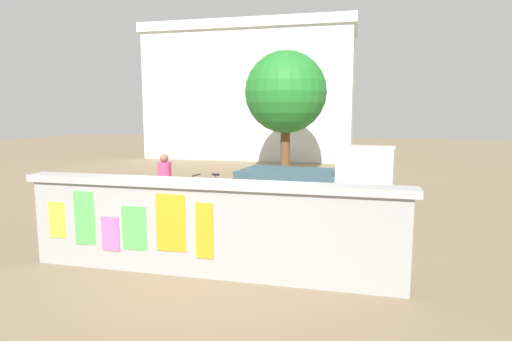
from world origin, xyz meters
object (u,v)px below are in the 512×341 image
(auto_rickshaw_truck, at_px, (323,186))
(motorcycle, at_px, (153,216))
(person_walking, at_px, (165,178))
(tree_roadside, at_px, (286,93))
(bicycle_near, at_px, (211,194))

(auto_rickshaw_truck, bearing_deg, motorcycle, -148.99)
(person_walking, distance_m, tree_roadside, 8.61)
(auto_rickshaw_truck, distance_m, motorcycle, 3.98)
(motorcycle, height_order, bicycle_near, bicycle_near)
(bicycle_near, height_order, person_walking, person_walking)
(motorcycle, relative_size, bicycle_near, 1.11)
(bicycle_near, bearing_deg, auto_rickshaw_truck, -17.99)
(person_walking, bearing_deg, tree_roadside, 78.31)
(person_walking, xyz_separation_m, tree_roadside, (1.67, 8.08, 2.46))
(person_walking, bearing_deg, auto_rickshaw_truck, 4.26)
(bicycle_near, xyz_separation_m, person_walking, (-0.75, -1.33, 0.62))
(auto_rickshaw_truck, height_order, tree_roadside, tree_roadside)
(motorcycle, height_order, tree_roadside, tree_roadside)
(motorcycle, distance_m, person_walking, 1.91)
(motorcycle, bearing_deg, bicycle_near, 86.43)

